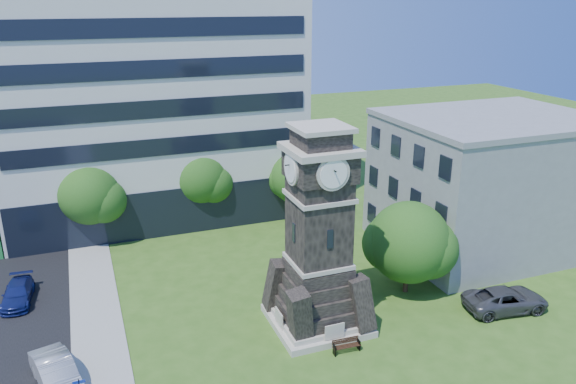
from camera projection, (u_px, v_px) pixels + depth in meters
name	position (u px, v px, depth m)	size (l,w,h in m)	color
ground	(282.00, 352.00, 31.28)	(160.00, 160.00, 0.00)	#305518
sidewalk	(99.00, 338.00, 32.48)	(3.00, 70.00, 0.06)	gray
clock_tower	(318.00, 244.00, 32.31)	(5.40, 5.40, 12.22)	beige
office_tall	(143.00, 52.00, 48.32)	(26.20, 15.11, 28.60)	silver
office_low	(488.00, 182.00, 43.35)	(15.20, 12.20, 10.40)	gray
car_street_mid	(57.00, 375.00, 28.16)	(1.67, 4.79, 1.58)	#999BA0
car_street_north	(18.00, 294.00, 36.22)	(1.71, 4.21, 1.22)	navy
car_east_lot	(506.00, 299.00, 35.26)	(2.45, 5.32, 1.48)	#414246
park_bench	(346.00, 345.00, 31.17)	(1.59, 0.42, 0.82)	black
tree_nw	(90.00, 196.00, 43.79)	(5.29, 4.81, 6.60)	#332114
tree_nc	(201.00, 178.00, 47.40)	(5.27, 4.79, 6.81)	#332114
tree_ne	(297.00, 179.00, 48.60)	(5.01, 4.55, 6.21)	#332114
tree_east	(410.00, 244.00, 36.63)	(5.94, 5.40, 6.31)	#332114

